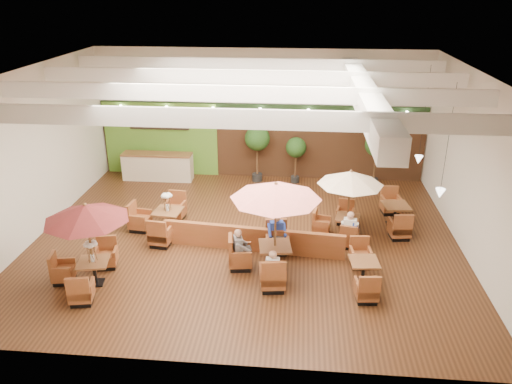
# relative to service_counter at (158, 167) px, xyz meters

# --- Properties ---
(room) EXTENTS (14.04, 14.00, 5.52)m
(room) POSITION_rel_service_counter_xyz_m (4.65, -3.88, 3.05)
(room) COLOR #381E0F
(room) RESTS_ON ground
(service_counter) EXTENTS (3.00, 0.75, 1.18)m
(service_counter) POSITION_rel_service_counter_xyz_m (0.00, 0.00, 0.00)
(service_counter) COLOR beige
(service_counter) RESTS_ON ground
(booth_divider) EXTENTS (5.85, 0.77, 0.81)m
(booth_divider) POSITION_rel_service_counter_xyz_m (4.70, -5.87, -0.18)
(booth_divider) COLOR brown
(booth_divider) RESTS_ON ground
(table_0) EXTENTS (2.44, 2.55, 2.52)m
(table_0) POSITION_rel_service_counter_xyz_m (0.38, -8.18, 1.22)
(table_0) COLOR brown
(table_0) RESTS_ON ground
(table_1) EXTENTS (2.73, 2.84, 2.83)m
(table_1) POSITION_rel_service_counter_xyz_m (5.41, -6.96, 1.44)
(table_1) COLOR brown
(table_1) RESTS_ON ground
(table_2) EXTENTS (2.28, 2.38, 2.36)m
(table_2) POSITION_rel_service_counter_xyz_m (7.73, -4.50, 1.13)
(table_2) COLOR brown
(table_2) RESTS_ON ground
(table_3) EXTENTS (1.87, 2.74, 1.57)m
(table_3) POSITION_rel_service_counter_xyz_m (1.44, -4.82, -0.12)
(table_3) COLOR brown
(table_3) RESTS_ON ground
(table_4) EXTENTS (0.87, 2.42, 0.89)m
(table_4) POSITION_rel_service_counter_xyz_m (8.03, -7.41, -0.24)
(table_4) COLOR brown
(table_4) RESTS_ON ground
(table_5) EXTENTS (1.00, 2.70, 0.99)m
(table_5) POSITION_rel_service_counter_xyz_m (9.52, -3.60, -0.21)
(table_5) COLOR brown
(table_5) RESTS_ON ground
(topiary_0) EXTENTS (1.05, 1.05, 2.44)m
(topiary_0) POSITION_rel_service_counter_xyz_m (4.31, 0.20, 1.23)
(topiary_0) COLOR black
(topiary_0) RESTS_ON ground
(topiary_1) EXTENTS (0.86, 0.86, 1.99)m
(topiary_1) POSITION_rel_service_counter_xyz_m (5.94, 0.20, 0.90)
(topiary_1) COLOR black
(topiary_1) RESTS_ON ground
(topiary_2) EXTENTS (0.97, 0.97, 2.26)m
(topiary_2) POSITION_rel_service_counter_xyz_m (9.25, 0.20, 1.10)
(topiary_2) COLOR black
(topiary_2) RESTS_ON ground
(diner_0) EXTENTS (0.38, 0.30, 0.78)m
(diner_0) POSITION_rel_service_counter_xyz_m (5.48, -7.99, 0.17)
(diner_0) COLOR white
(diner_0) RESTS_ON ground
(diner_1) EXTENTS (0.45, 0.39, 0.85)m
(diner_1) POSITION_rel_service_counter_xyz_m (5.48, -5.92, 0.19)
(diner_1) COLOR #2945B1
(diner_1) RESTS_ON ground
(diner_2) EXTENTS (0.41, 0.45, 0.83)m
(diner_2) POSITION_rel_service_counter_xyz_m (4.44, -6.96, 0.19)
(diner_2) COLOR gray
(diner_2) RESTS_ON ground
(diner_3) EXTENTS (0.40, 0.37, 0.72)m
(diner_3) POSITION_rel_service_counter_xyz_m (7.79, -5.36, 0.15)
(diner_3) COLOR #2945B1
(diner_3) RESTS_ON ground
(diner_4) EXTENTS (0.43, 0.37, 0.83)m
(diner_4) POSITION_rel_service_counter_xyz_m (7.79, -5.36, 0.19)
(diner_4) COLOR white
(diner_4) RESTS_ON ground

